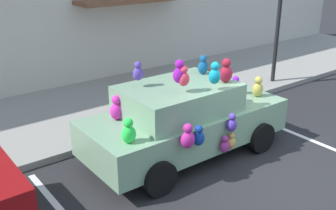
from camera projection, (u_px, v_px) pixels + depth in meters
ground_plane at (277, 175)px, 7.60m from camera, size 60.00×60.00×0.00m
sidewalk at (134, 98)px, 11.27m from camera, size 24.00×4.00×0.15m
parking_stripe_front at (291, 132)px, 9.35m from camera, size 0.12×3.60×0.01m
plush_covered_car at (185, 118)px, 8.05m from camera, size 4.23×2.07×2.16m
teddy_bear_on_sidewalk at (205, 81)px, 11.34m from camera, size 0.39×0.32×0.74m
street_lamp_post at (279, 10)px, 11.70m from camera, size 0.28×0.28×3.49m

